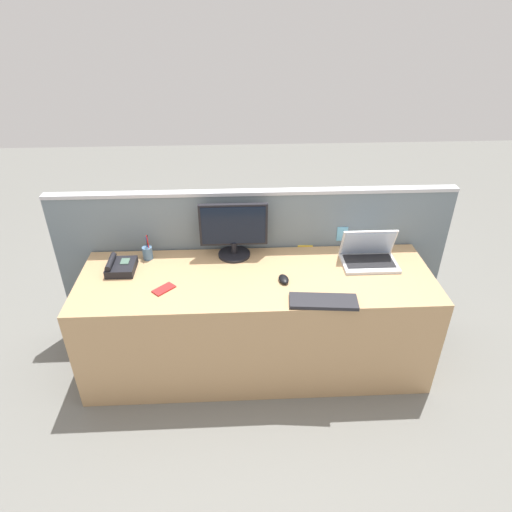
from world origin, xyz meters
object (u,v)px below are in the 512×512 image
object	(u,v)px
pen_cup	(148,253)
cell_phone_red_case	(164,289)
desk_phone	(120,266)
laptop	(369,255)
keyboard_main	(323,301)
desktop_monitor	(234,229)
computer_mouse_right_hand	(284,279)

from	to	relation	value
pen_cup	cell_phone_red_case	xyz separation A→B (m)	(0.15, -0.36, -0.04)
desk_phone	laptop	bearing A→B (deg)	0.87
keyboard_main	pen_cup	distance (m)	1.21
desktop_monitor	computer_mouse_right_hand	distance (m)	0.48
desk_phone	keyboard_main	world-z (taller)	desk_phone
laptop	pen_cup	size ratio (longest dim) A/B	1.94
desktop_monitor	pen_cup	xyz separation A→B (m)	(-0.57, -0.02, -0.15)
desktop_monitor	laptop	bearing A→B (deg)	-8.91
pen_cup	computer_mouse_right_hand	bearing A→B (deg)	-19.55
cell_phone_red_case	keyboard_main	bearing A→B (deg)	34.47
desktop_monitor	desk_phone	world-z (taller)	desktop_monitor
desktop_monitor	desk_phone	bearing A→B (deg)	-167.42
desktop_monitor	desk_phone	size ratio (longest dim) A/B	2.25
desk_phone	computer_mouse_right_hand	xyz separation A→B (m)	(1.03, -0.17, -0.01)
keyboard_main	computer_mouse_right_hand	size ratio (longest dim) A/B	3.90
cell_phone_red_case	laptop	bearing A→B (deg)	56.04
cell_phone_red_case	desktop_monitor	bearing A→B (deg)	87.53
pen_cup	cell_phone_red_case	size ratio (longest dim) A/B	1.36
desktop_monitor	pen_cup	world-z (taller)	desktop_monitor
computer_mouse_right_hand	desktop_monitor	bearing A→B (deg)	123.40
computer_mouse_right_hand	pen_cup	size ratio (longest dim) A/B	0.55
desktop_monitor	desk_phone	xyz separation A→B (m)	(-0.72, -0.16, -0.16)
pen_cup	keyboard_main	bearing A→B (deg)	-26.59
computer_mouse_right_hand	laptop	bearing A→B (deg)	10.12
computer_mouse_right_hand	cell_phone_red_case	world-z (taller)	computer_mouse_right_hand
keyboard_main	pen_cup	bearing A→B (deg)	158.77
desktop_monitor	desk_phone	distance (m)	0.76
keyboard_main	pen_cup	xyz separation A→B (m)	(-1.08, 0.54, 0.04)
desk_phone	pen_cup	size ratio (longest dim) A/B	1.09
laptop	pen_cup	xyz separation A→B (m)	(-1.45, 0.11, -0.01)
desktop_monitor	laptop	xyz separation A→B (m)	(0.88, -0.14, -0.14)
desktop_monitor	computer_mouse_right_hand	world-z (taller)	desktop_monitor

